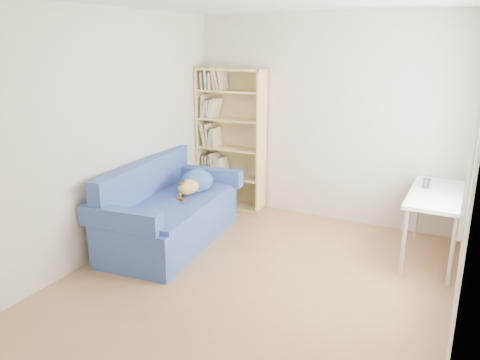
{
  "coord_description": "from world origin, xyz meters",
  "views": [
    {
      "loc": [
        1.72,
        -3.75,
        2.26
      ],
      "look_at": [
        -0.42,
        0.47,
        0.85
      ],
      "focal_mm": 35.0,
      "sensor_mm": 36.0,
      "label": 1
    }
  ],
  "objects_px": {
    "sofa": "(170,211)",
    "desk": "(436,200)",
    "pen_cup": "(427,182)",
    "bookshelf": "(231,145)"
  },
  "relations": [
    {
      "from": "bookshelf",
      "to": "pen_cup",
      "type": "xyz_separation_m",
      "value": [
        2.59,
        -0.42,
        -0.07
      ]
    },
    {
      "from": "sofa",
      "to": "desk",
      "type": "height_order",
      "value": "sofa"
    },
    {
      "from": "desk",
      "to": "pen_cup",
      "type": "height_order",
      "value": "pen_cup"
    },
    {
      "from": "desk",
      "to": "pen_cup",
      "type": "xyz_separation_m",
      "value": [
        -0.12,
        0.13,
        0.14
      ]
    },
    {
      "from": "sofa",
      "to": "pen_cup",
      "type": "relative_size",
      "value": 12.21
    },
    {
      "from": "bookshelf",
      "to": "desk",
      "type": "bearing_deg",
      "value": -11.4
    },
    {
      "from": "sofa",
      "to": "pen_cup",
      "type": "distance_m",
      "value": 2.87
    },
    {
      "from": "bookshelf",
      "to": "desk",
      "type": "relative_size",
      "value": 1.63
    },
    {
      "from": "sofa",
      "to": "desk",
      "type": "xyz_separation_m",
      "value": [
        2.79,
        0.85,
        0.32
      ]
    },
    {
      "from": "desk",
      "to": "pen_cup",
      "type": "relative_size",
      "value": 7.23
    }
  ]
}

